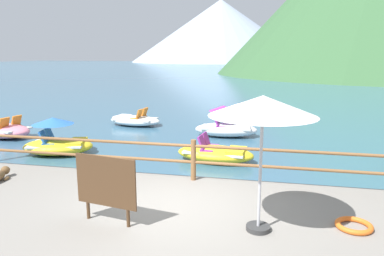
% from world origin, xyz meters
% --- Properties ---
extents(ground_plane, '(200.00, 200.00, 0.00)m').
position_xyz_m(ground_plane, '(0.00, 40.00, 0.00)').
color(ground_plane, '#38607A').
extents(dock_railing, '(23.92, 0.12, 0.95)m').
position_xyz_m(dock_railing, '(0.00, 1.55, 0.99)').
color(dock_railing, brown).
rests_on(dock_railing, promenade_dock).
extents(sign_board, '(1.16, 0.26, 1.19)m').
position_xyz_m(sign_board, '(-1.00, -0.89, 1.13)').
color(sign_board, silver).
rests_on(sign_board, promenade_dock).
extents(beach_umbrella, '(1.70, 1.70, 2.24)m').
position_xyz_m(beach_umbrella, '(1.55, -0.63, 2.45)').
color(beach_umbrella, '#B2B2B7').
rests_on(beach_umbrella, promenade_dock).
extents(life_ring, '(0.61, 0.61, 0.09)m').
position_xyz_m(life_ring, '(3.12, -0.23, 0.45)').
color(life_ring, orange).
rests_on(life_ring, promenade_dock).
extents(pedal_boat_0, '(2.53, 1.91, 1.22)m').
position_xyz_m(pedal_boat_0, '(-5.13, 4.20, 0.42)').
color(pedal_boat_0, yellow).
rests_on(pedal_boat_0, ground).
extents(pedal_boat_1, '(2.55, 1.36, 1.24)m').
position_xyz_m(pedal_boat_1, '(-0.01, 7.97, 0.40)').
color(pedal_boat_1, white).
rests_on(pedal_boat_1, ground).
extents(pedal_boat_2, '(2.50, 1.85, 0.87)m').
position_xyz_m(pedal_boat_2, '(-8.53, 5.94, 0.29)').
color(pedal_boat_2, pink).
rests_on(pedal_boat_2, ground).
extents(pedal_boat_3, '(2.48, 1.40, 0.83)m').
position_xyz_m(pedal_boat_3, '(0.10, 4.44, 0.26)').
color(pedal_boat_3, yellow).
rests_on(pedal_boat_3, ground).
extents(pedal_boat_4, '(2.57, 1.62, 0.81)m').
position_xyz_m(pedal_boat_4, '(-4.40, 9.37, 0.24)').
color(pedal_boat_4, white).
rests_on(pedal_boat_4, ground).
extents(distant_peak, '(66.11, 66.11, 22.56)m').
position_xyz_m(distant_peak, '(-17.25, 133.07, 11.28)').
color(distant_peak, '#93A3B7').
rests_on(distant_peak, ground).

